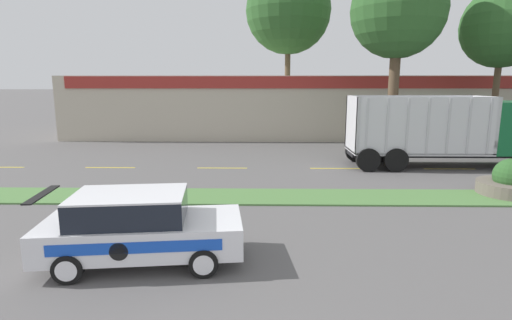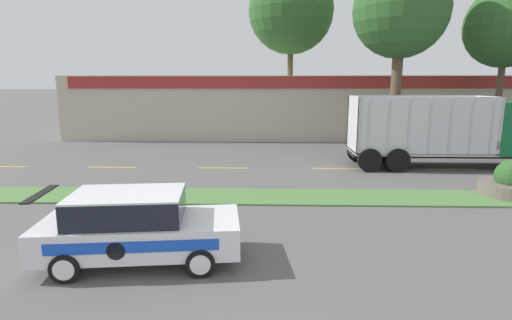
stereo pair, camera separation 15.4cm
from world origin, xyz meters
TOP-DOWN VIEW (x-y plane):
  - grass_verge at (0.00, 10.72)m, footprint 120.00×2.00m
  - centre_line_3 at (-6.87, 15.72)m, footprint 2.40×0.14m
  - centre_line_4 at (-1.47, 15.72)m, footprint 2.40×0.14m
  - centre_line_5 at (3.93, 15.72)m, footprint 2.40×0.14m
  - centre_line_6 at (9.33, 15.72)m, footprint 2.40×0.14m
  - dump_truck_lead at (11.15, 16.26)m, footprint 10.94×2.69m
  - rally_car at (-2.27, 5.49)m, footprint 4.55×2.35m
  - stone_planter at (9.38, 11.15)m, footprint 2.22×2.22m
  - store_building_backdrop at (3.55, 30.46)m, footprint 34.87×12.10m
  - tree_behind_left at (14.41, 21.56)m, footprint 4.70×4.70m
  - tree_behind_right at (2.27, 27.28)m, footprint 6.12×6.12m
  - tree_behind_far_right at (7.98, 20.53)m, footprint 5.27×5.27m

SIDE VIEW (x-z plane):
  - centre_line_3 at x=-6.87m, z-range 0.00..0.01m
  - centre_line_4 at x=-1.47m, z-range 0.00..0.01m
  - centre_line_5 at x=3.93m, z-range 0.00..0.01m
  - centre_line_6 at x=9.33m, z-range 0.00..0.01m
  - grass_verge at x=0.00m, z-range 0.00..0.06m
  - stone_planter at x=9.38m, z-range -0.22..1.13m
  - rally_car at x=-2.27m, z-range 0.01..1.65m
  - dump_truck_lead at x=11.15m, z-range -0.05..3.35m
  - store_building_backdrop at x=3.55m, z-range 0.00..4.52m
  - tree_behind_left at x=14.41m, z-range 2.30..13.05m
  - tree_behind_far_right at x=7.98m, z-range 2.49..14.44m
  - tree_behind_right at x=2.27m, z-range 2.87..16.60m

